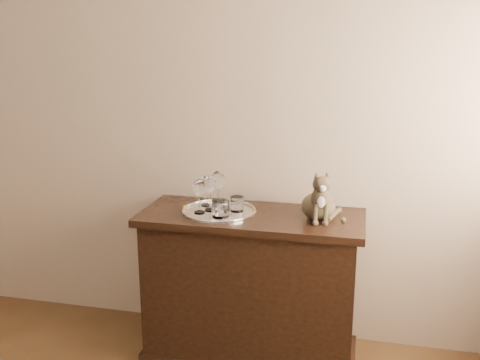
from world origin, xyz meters
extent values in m
cube|color=#C4AB93|center=(0.00, 2.25, 1.35)|extent=(4.00, 0.10, 2.70)
cylinder|color=white|center=(0.42, 1.92, 0.85)|extent=(0.40, 0.40, 0.01)
cylinder|color=silver|center=(0.47, 1.85, 0.90)|extent=(0.07, 0.07, 0.08)
cylinder|color=white|center=(0.45, 1.83, 0.90)|extent=(0.08, 0.08, 0.09)
cylinder|color=silver|center=(0.52, 1.95, 0.90)|extent=(0.07, 0.07, 0.08)
camera|label=1|loc=(1.16, -0.73, 1.75)|focal=40.00mm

